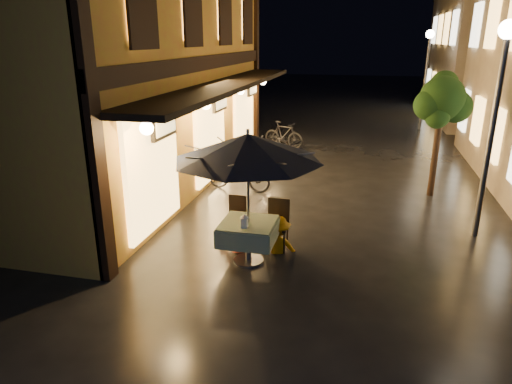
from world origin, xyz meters
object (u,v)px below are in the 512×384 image
(table_lantern, at_px, (244,220))
(person_orange, at_px, (237,212))
(bicycle_0, at_px, (238,173))
(person_yellow, at_px, (278,218))
(patio_umbrella, at_px, (248,147))
(cafe_table, at_px, (248,232))
(streetlamp_near, at_px, (498,93))

(table_lantern, bearing_deg, person_orange, 115.30)
(bicycle_0, bearing_deg, person_yellow, -144.96)
(person_orange, relative_size, person_yellow, 1.09)
(table_lantern, bearing_deg, patio_umbrella, 90.00)
(cafe_table, bearing_deg, person_orange, 125.16)
(table_lantern, bearing_deg, streetlamp_near, 29.96)
(table_lantern, height_order, person_yellow, person_yellow)
(streetlamp_near, bearing_deg, patio_umbrella, -152.65)
(streetlamp_near, relative_size, person_orange, 2.83)
(table_lantern, bearing_deg, cafe_table, 90.00)
(person_orange, bearing_deg, streetlamp_near, -174.85)
(patio_umbrella, bearing_deg, table_lantern, -90.00)
(streetlamp_near, relative_size, patio_umbrella, 1.62)
(streetlamp_near, xyz_separation_m, table_lantern, (-4.29, -2.47, -2.00))
(table_lantern, bearing_deg, bicycle_0, 107.10)
(streetlamp_near, height_order, patio_umbrella, streetlamp_near)
(cafe_table, relative_size, patio_umbrella, 0.38)
(streetlamp_near, distance_m, cafe_table, 5.37)
(streetlamp_near, relative_size, bicycle_0, 2.34)
(person_orange, bearing_deg, table_lantern, 100.35)
(table_lantern, distance_m, person_orange, 0.87)
(streetlamp_near, bearing_deg, person_orange, -159.90)
(cafe_table, xyz_separation_m, table_lantern, (-0.00, -0.25, 0.33))
(patio_umbrella, height_order, person_orange, patio_umbrella)
(table_lantern, height_order, bicycle_0, table_lantern)
(person_yellow, height_order, bicycle_0, person_yellow)
(patio_umbrella, relative_size, person_yellow, 1.91)
(streetlamp_near, distance_m, bicycle_0, 6.34)
(person_yellow, bearing_deg, cafe_table, 35.23)
(table_lantern, xyz_separation_m, person_yellow, (0.43, 0.81, -0.23))
(person_orange, distance_m, bicycle_0, 3.57)
(cafe_table, relative_size, person_yellow, 0.72)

